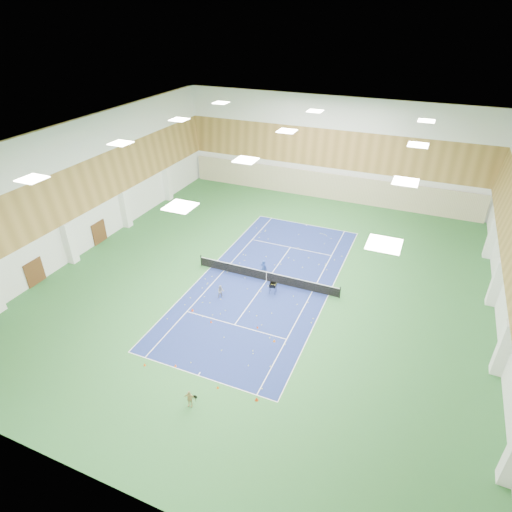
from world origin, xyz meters
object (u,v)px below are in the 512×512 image
Objects in this scene: coach at (264,268)px; child_apron at (189,399)px; child_court at (221,291)px; tennis_net at (266,276)px; ball_cart at (273,288)px.

child_apron is (1.27, -14.75, -0.21)m from coach.
child_court is at bearing 98.02° from child_apron.
tennis_net is 14.17m from child_apron.
tennis_net is at bearing 120.67° from ball_cart.
coach reaches higher than child_apron.
ball_cart is at bearing 78.85° from child_apron.
coach is 4.73m from child_court.
coach is 1.42× the size of child_court.
coach is 1.35× the size of child_apron.
child_apron reaches higher than tennis_net.
child_apron is at bearing -103.50° from child_court.
child_court is (-2.52, -3.67, 0.02)m from tennis_net.
tennis_net is at bearing 138.83° from coach.
ball_cart is (1.15, -1.46, -0.06)m from tennis_net.
tennis_net is 11.21× the size of child_court.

